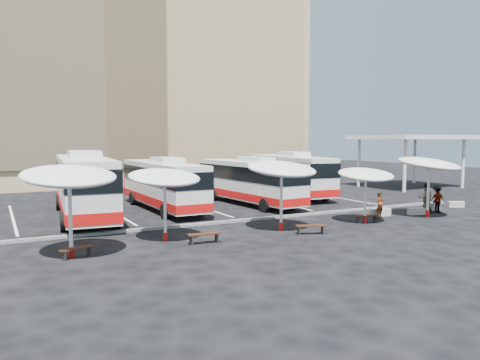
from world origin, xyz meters
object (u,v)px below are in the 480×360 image
wood_bench_1 (204,236)px  conc_bench_3 (456,204)px  bus_0 (84,183)px  wood_bench_3 (367,217)px  sunshade_1 (165,178)px  bus_1 (163,183)px  conc_bench_2 (429,207)px  passenger_0 (380,205)px  wood_bench_0 (76,250)px  bus_2 (249,180)px  sunshade_4 (429,164)px  conc_bench_1 (416,211)px  passenger_3 (437,198)px  passenger_2 (438,201)px  conc_bench_0 (380,212)px  wood_bench_2 (311,227)px  sunshade_0 (69,176)px  sunshade_2 (282,169)px  sunshade_3 (366,175)px  bus_3 (288,173)px  passenger_1 (426,198)px

wood_bench_1 → conc_bench_3: (20.35, 2.25, -0.16)m
bus_0 → wood_bench_1: bearing=-65.2°
wood_bench_3 → sunshade_1: bearing=175.8°
bus_0 → bus_1: bearing=14.2°
conc_bench_2 → passenger_0: passenger_0 is taller
bus_1 → wood_bench_0: size_ratio=8.10×
bus_2 → sunshade_4: (7.03, -10.13, 1.47)m
conc_bench_1 → conc_bench_3: size_ratio=1.00×
bus_1 → sunshade_4: size_ratio=2.35×
wood_bench_1 → passenger_3: size_ratio=0.91×
passenger_0 → passenger_2: 4.71m
passenger_3 → conc_bench_2: bearing=-91.3°
conc_bench_0 → sunshade_1: bearing=-178.0°
wood_bench_2 → passenger_0: (6.83, 2.17, 0.41)m
conc_bench_3 → passenger_2: bearing=-161.5°
wood_bench_0 → conc_bench_3: (25.97, 2.21, -0.11)m
wood_bench_1 → wood_bench_3: bearing=3.2°
sunshade_0 → sunshade_2: 10.70m
wood_bench_1 → wood_bench_3: wood_bench_1 is taller
sunshade_3 → wood_bench_0: 16.12m
sunshade_2 → bus_2: bearing=70.9°
sunshade_0 → conc_bench_3: sunshade_0 is taller
sunshade_3 → wood_bench_3: 2.45m
bus_1 → bus_3: size_ratio=0.94×
bus_3 → passenger_2: bus_3 is taller
passenger_1 → sunshade_0: bearing=43.0°
wood_bench_1 → conc_bench_0: size_ratio=1.24×
wood_bench_2 → passenger_3: size_ratio=0.91×
sunshade_1 → passenger_2: bearing=-0.9°
conc_bench_3 → passenger_3: 2.95m
bus_0 → passenger_3: (21.17, -8.48, -1.24)m
sunshade_2 → passenger_2: sunshade_2 is taller
passenger_1 → passenger_3: size_ratio=1.11×
sunshade_0 → passenger_1: 22.43m
conc_bench_1 → passenger_0: 2.95m
wood_bench_2 → passenger_1: size_ratio=0.82×
wood_bench_3 → conc_bench_0: (2.40, 1.36, -0.09)m
sunshade_4 → conc_bench_1: 3.22m
bus_1 → conc_bench_3: bearing=-25.5°
bus_3 → conc_bench_0: bus_3 is taller
bus_0 → passenger_1: bearing=-18.0°
sunshade_2 → bus_3: bearing=55.1°
wood_bench_1 → passenger_0: passenger_0 is taller
sunshade_2 → bus_1: bearing=107.7°
bus_1 → conc_bench_1: size_ratio=10.26×
passenger_0 → sunshade_3: bearing=-169.1°
conc_bench_1 → bus_3: bearing=98.2°
sunshade_4 → passenger_3: 3.62m
passenger_2 → conc_bench_2: bearing=85.3°
sunshade_0 → wood_bench_2: sunshade_0 is taller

